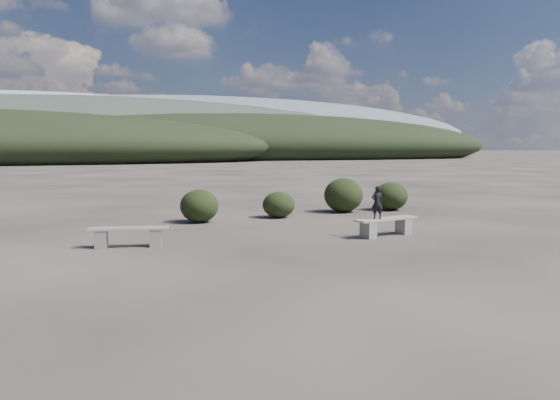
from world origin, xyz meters
name	(u,v)px	position (x,y,z in m)	size (l,w,h in m)	color
ground	(347,278)	(0.00, 0.00, 0.00)	(1200.00, 1200.00, 0.00)	#292420
bench_left	(129,235)	(-3.41, 4.56, 0.28)	(1.91, 0.78, 0.47)	slate
bench_right	(386,225)	(3.17, 3.87, 0.30)	(1.99, 0.85, 0.49)	slate
seated_person	(377,202)	(2.83, 3.79, 0.92)	(0.32, 0.21, 0.87)	black
shrub_b	(199,206)	(-0.92, 8.28, 0.52)	(1.21, 1.21, 1.04)	black
shrub_c	(279,205)	(1.84, 8.52, 0.44)	(1.10, 1.10, 0.88)	black
shrub_d	(343,195)	(4.62, 9.20, 0.62)	(1.42, 1.42, 1.25)	black
shrub_e	(391,196)	(6.59, 9.15, 0.53)	(1.27, 1.27, 1.06)	black
mountain_ridges	(70,134)	(-7.48, 339.06, 10.84)	(500.00, 400.00, 56.00)	black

